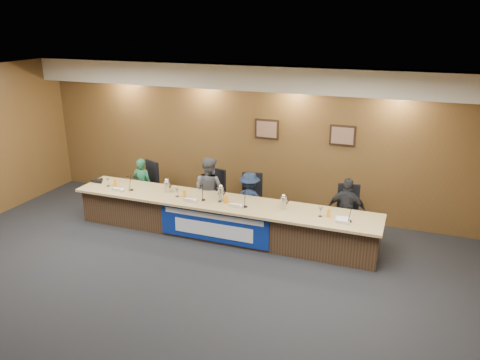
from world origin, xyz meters
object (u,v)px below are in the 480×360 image
(banner, at_px, (213,226))
(office_chair_d, at_px, (347,217))
(panelist_d, at_px, (347,211))
(office_chair_b, at_px, (211,198))
(panelist_c, at_px, (249,200))
(panelist_b, at_px, (209,190))
(dais_body, at_px, (222,219))
(carafe_left, at_px, (167,187))
(panelist_a, at_px, (142,185))
(carafe_mid, at_px, (221,194))
(office_chair_c, at_px, (251,203))
(office_chair_a, at_px, (145,188))
(carafe_right, at_px, (284,203))
(speakerphone, at_px, (98,181))

(banner, xyz_separation_m, office_chair_d, (2.32, 1.08, 0.10))
(panelist_d, distance_m, office_chair_b, 2.86)
(panelist_c, bearing_deg, panelist_b, -6.97)
(dais_body, bearing_deg, panelist_d, 13.76)
(carafe_left, bearing_deg, panelist_b, 39.06)
(office_chair_b, relative_size, carafe_left, 2.15)
(panelist_c, bearing_deg, panelist_d, 173.03)
(panelist_c, distance_m, office_chair_b, 0.91)
(panelist_a, xyz_separation_m, carafe_mid, (2.14, -0.59, 0.28))
(panelist_a, height_order, panelist_b, panelist_b)
(office_chair_d, bearing_deg, banner, -162.98)
(office_chair_c, distance_m, office_chair_d, 1.95)
(panelist_b, distance_m, panelist_d, 2.85)
(banner, distance_m, panelist_d, 2.54)
(panelist_d, xyz_separation_m, office_chair_c, (-1.95, 0.10, -0.17))
(banner, relative_size, panelist_b, 1.57)
(office_chair_a, xyz_separation_m, carafe_left, (0.94, -0.65, 0.38))
(banner, distance_m, carafe_mid, 0.64)
(dais_body, height_order, carafe_left, carafe_left)
(panelist_c, xyz_separation_m, panelist_d, (1.95, 0.00, 0.06))
(banner, relative_size, panelist_d, 1.70)
(office_chair_a, xyz_separation_m, carafe_right, (3.39, -0.68, 0.39))
(panelist_a, xyz_separation_m, panelist_c, (2.52, 0.00, -0.02))
(carafe_left, distance_m, speakerphone, 1.69)
(banner, xyz_separation_m, carafe_left, (-1.20, 0.44, 0.48))
(dais_body, height_order, office_chair_a, dais_body)
(speakerphone, bearing_deg, panelist_b, 12.81)
(carafe_left, bearing_deg, carafe_mid, -1.93)
(panelist_d, distance_m, office_chair_d, 0.19)
(office_chair_a, relative_size, speakerphone, 1.50)
(panelist_d, relative_size, carafe_mid, 4.91)
(banner, xyz_separation_m, office_chair_b, (-0.52, 1.08, 0.10))
(panelist_d, distance_m, carafe_left, 3.57)
(panelist_a, distance_m, office_chair_b, 1.63)
(panelist_b, height_order, carafe_mid, panelist_b)
(panelist_b, bearing_deg, office_chair_c, -159.56)
(panelist_b, relative_size, office_chair_d, 2.92)
(panelist_c, height_order, speakerphone, panelist_c)
(office_chair_b, bearing_deg, panelist_d, 11.64)
(speakerphone, bearing_deg, panelist_c, 9.36)
(dais_body, xyz_separation_m, office_chair_d, (2.32, 0.67, 0.13))
(office_chair_b, bearing_deg, panelist_a, -162.81)
(panelist_d, height_order, office_chair_d, panelist_d)
(office_chair_b, bearing_deg, office_chair_d, 13.65)
(dais_body, height_order, panelist_a, panelist_a)
(dais_body, bearing_deg, speakerphone, 179.39)
(panelist_c, relative_size, panelist_d, 0.91)
(panelist_b, height_order, carafe_right, panelist_b)
(panelist_a, xyz_separation_m, speakerphone, (-0.75, -0.54, 0.17))
(panelist_a, height_order, carafe_right, panelist_a)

